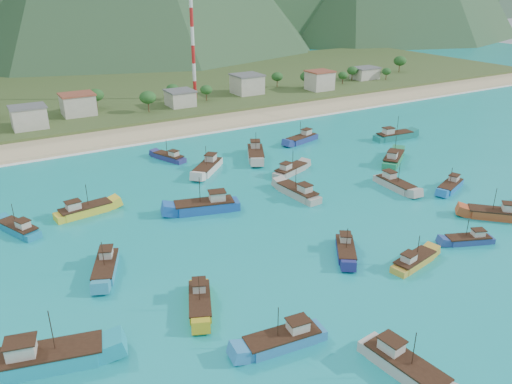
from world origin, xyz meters
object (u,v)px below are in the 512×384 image
boat_21 (169,158)px  boat_24 (469,240)px  boat_0 (393,159)px  boat_11 (395,185)px  boat_12 (290,171)px  boat_17 (404,367)px  radio_tower (193,45)px  boat_20 (200,302)px  boat_3 (256,154)px  boat_14 (298,193)px  boat_10 (106,268)px  boat_29 (346,250)px  boat_4 (19,229)px  boat_15 (47,359)px  boat_2 (394,136)px  boat_7 (450,187)px  boat_18 (284,340)px  boat_30 (302,139)px  boat_23 (85,211)px  boat_1 (206,206)px  boat_8 (414,262)px  boat_32 (208,168)px  boat_27 (497,214)px

boat_21 → boat_24: 72.21m
boat_0 → boat_11: size_ratio=1.07×
boat_12 → boat_17: 64.62m
radio_tower → boat_24: 123.27m
boat_0 → boat_20: size_ratio=1.15×
boat_3 → boat_12: 13.87m
boat_14 → boat_24: size_ratio=1.32×
boat_10 → boat_29: boat_10 is taller
boat_21 → radio_tower: bearing=37.4°
boat_4 → boat_24: (65.92, -43.23, -0.16)m
boat_15 → boat_24: 67.53m
boat_2 → boat_7: 36.69m
boat_18 → boat_30: (50.66, 67.66, 0.02)m
boat_10 → boat_24: bearing=-179.5°
boat_15 → boat_23: bearing=175.5°
boat_15 → boat_24: boat_15 is taller
boat_3 → boat_20: boat_3 is taller
boat_7 → boat_12: size_ratio=0.92×
boat_4 → boat_12: 58.34m
boat_1 → boat_8: bearing=-135.1°
boat_7 → boat_20: size_ratio=0.97×
radio_tower → boat_4: radio_tower is taller
boat_7 → boat_32: bearing=26.7°
boat_2 → boat_18: size_ratio=1.12×
boat_15 → boat_17: boat_15 is taller
boat_20 → boat_18: bearing=136.9°
boat_8 → boat_32: (-9.89, 54.66, 0.27)m
radio_tower → boat_21: 66.74m
boat_30 → boat_7: bearing=174.3°
boat_1 → boat_12: (25.80, 8.67, -0.28)m
boat_18 → boat_3: bearing=-21.5°
boat_2 → boat_21: 63.21m
boat_11 → boat_27: 21.46m
boat_4 → boat_32: size_ratio=0.93×
boat_1 → boat_29: bearing=-138.8°
boat_11 → boat_30: bearing=-90.6°
radio_tower → boat_23: (-57.47, -76.73, -19.57)m
boat_14 → boat_11: bearing=-23.5°
boat_29 → radio_tower: bearing=-66.8°
boat_21 → boat_29: bearing=-105.0°
boat_8 → boat_11: 32.26m
boat_3 → boat_21: boat_3 is taller
radio_tower → boat_11: radio_tower is taller
boat_2 → boat_23: boat_2 is taller
boat_32 → boat_7: bearing=-176.3°
radio_tower → boat_15: radio_tower is taller
boat_20 → boat_32: 53.00m
boat_14 → boat_24: (13.72, -31.26, -0.30)m
boat_12 → boat_27: size_ratio=1.06×
boat_2 → boat_32: bearing=-88.5°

